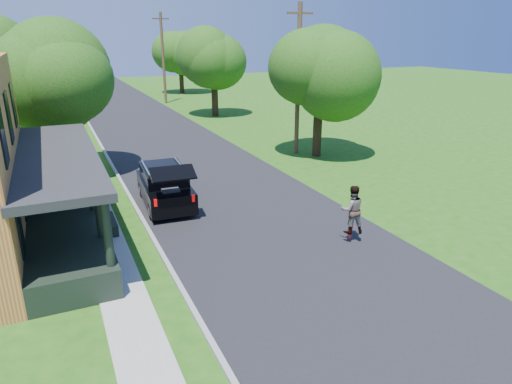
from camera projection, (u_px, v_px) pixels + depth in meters
name	position (u px, v px, depth m)	size (l,w,h in m)	color
ground	(318.00, 274.00, 13.85)	(140.00, 140.00, 0.00)	#1D5410
street	(163.00, 141.00, 31.06)	(8.00, 120.00, 0.02)	black
curb	(101.00, 146.00, 29.48)	(0.15, 120.00, 0.12)	gray
sidewalk	(76.00, 149.00, 28.88)	(1.30, 120.00, 0.03)	gray
black_suv	(165.00, 186.00, 19.17)	(2.07, 4.78, 2.18)	black
skateboarder	(352.00, 209.00, 15.60)	(0.98, 0.85, 1.72)	black
skateboard	(350.00, 228.00, 16.09)	(0.52, 0.37, 0.70)	#990D0D
tree_left_mid	(43.00, 68.00, 21.52)	(6.66, 6.85, 8.23)	black
tree_right_near	(319.00, 70.00, 25.67)	(6.09, 6.24, 7.67)	black
tree_right_mid	(213.00, 52.00, 38.64)	(5.94, 5.62, 8.10)	black
tree_right_far	(180.00, 51.00, 54.19)	(7.10, 7.24, 8.00)	black
utility_pole_near	(298.00, 79.00, 26.40)	(1.60, 0.27, 8.58)	#412D1E
utility_pole_far	(163.00, 57.00, 46.40)	(1.70, 0.28, 8.94)	#412D1E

